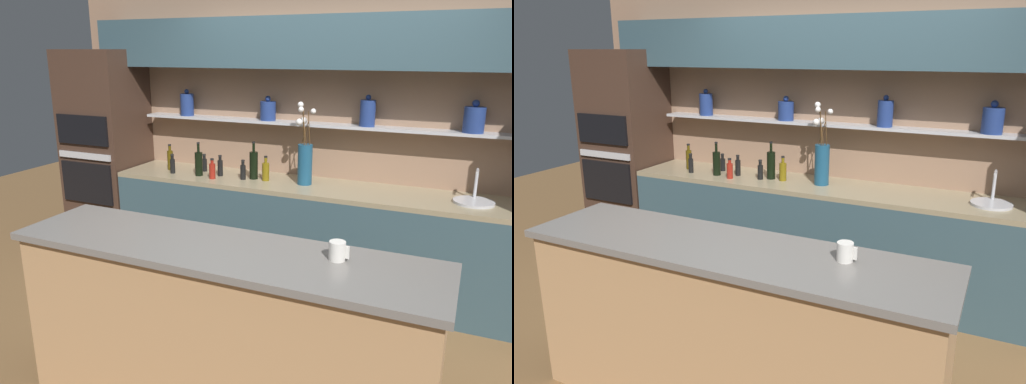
% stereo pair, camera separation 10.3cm
% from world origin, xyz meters
% --- Properties ---
extents(ground_plane, '(12.00, 12.00, 0.00)m').
position_xyz_m(ground_plane, '(0.00, 0.00, 0.00)').
color(ground_plane, brown).
extents(back_wall_unit, '(5.20, 0.44, 2.60)m').
position_xyz_m(back_wall_unit, '(-0.00, 1.53, 1.55)').
color(back_wall_unit, '#937056').
rests_on(back_wall_unit, ground_plane).
extents(back_counter_unit, '(3.53, 0.62, 0.92)m').
position_xyz_m(back_counter_unit, '(-0.11, 1.24, 0.46)').
color(back_counter_unit, '#334C56').
rests_on(back_counter_unit, ground_plane).
extents(island_counter, '(2.39, 0.61, 1.02)m').
position_xyz_m(island_counter, '(0.00, -0.53, 0.51)').
color(island_counter, tan).
rests_on(island_counter, ground_plane).
extents(oven_tower, '(0.71, 0.64, 2.04)m').
position_xyz_m(oven_tower, '(-2.25, 1.24, 1.02)').
color(oven_tower, '#3D281E').
rests_on(oven_tower, ground_plane).
extents(flower_vase, '(0.17, 0.16, 0.70)m').
position_xyz_m(flower_vase, '(-0.13, 1.25, 1.14)').
color(flower_vase, navy).
rests_on(flower_vase, back_counter_unit).
extents(sink_fixture, '(0.30, 0.30, 0.25)m').
position_xyz_m(sink_fixture, '(1.22, 1.25, 0.94)').
color(sink_fixture, '#B7B7BC').
rests_on(sink_fixture, back_counter_unit).
extents(bottle_wine_0, '(0.08, 0.08, 0.34)m').
position_xyz_m(bottle_wine_0, '(-0.60, 1.24, 1.05)').
color(bottle_wine_0, black).
rests_on(bottle_wine_0, back_counter_unit).
extents(bottle_oil_1, '(0.05, 0.05, 0.25)m').
position_xyz_m(bottle_oil_1, '(-1.48, 1.23, 1.02)').
color(bottle_oil_1, '#47380A').
rests_on(bottle_oil_1, back_counter_unit).
extents(bottle_sauce_2, '(0.05, 0.05, 0.18)m').
position_xyz_m(bottle_sauce_2, '(-1.38, 1.12, 1.00)').
color(bottle_sauce_2, black).
rests_on(bottle_sauce_2, back_counter_unit).
extents(bottle_oil_3, '(0.06, 0.06, 0.22)m').
position_xyz_m(bottle_oil_3, '(-0.48, 1.23, 1.01)').
color(bottle_oil_3, brown).
rests_on(bottle_oil_3, back_counter_unit).
extents(bottle_sauce_4, '(0.05, 0.05, 0.17)m').
position_xyz_m(bottle_sauce_4, '(-1.15, 1.31, 0.99)').
color(bottle_sauce_4, black).
rests_on(bottle_sauce_4, back_counter_unit).
extents(bottle_sauce_5, '(0.05, 0.05, 0.19)m').
position_xyz_m(bottle_sauce_5, '(-0.92, 1.21, 1.00)').
color(bottle_sauce_5, black).
rests_on(bottle_sauce_5, back_counter_unit).
extents(bottle_wine_6, '(0.07, 0.07, 0.31)m').
position_xyz_m(bottle_wine_6, '(-1.11, 1.14, 1.04)').
color(bottle_wine_6, black).
rests_on(bottle_wine_6, back_counter_unit).
extents(bottle_sauce_7, '(0.06, 0.06, 0.18)m').
position_xyz_m(bottle_sauce_7, '(-0.94, 1.09, 1.00)').
color(bottle_sauce_7, maroon).
rests_on(bottle_sauce_7, back_counter_unit).
extents(bottle_sauce_8, '(0.05, 0.05, 0.18)m').
position_xyz_m(bottle_sauce_8, '(-0.68, 1.18, 0.99)').
color(bottle_sauce_8, black).
rests_on(bottle_sauce_8, back_counter_unit).
extents(coffee_mug, '(0.10, 0.08, 0.10)m').
position_xyz_m(coffee_mug, '(0.62, -0.43, 1.07)').
color(coffee_mug, silver).
rests_on(coffee_mug, island_counter).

